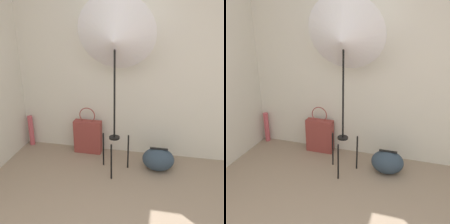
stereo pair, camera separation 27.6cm
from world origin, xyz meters
TOP-DOWN VIEW (x-y plane):
  - wall_back at (0.00, 2.61)m, footprint 8.00×0.05m
  - photo_umbrella at (-0.31, 2.06)m, footprint 0.88×0.51m
  - tote_bag at (-0.77, 2.46)m, footprint 0.38×0.13m
  - duffel_bag at (0.23, 2.19)m, footprint 0.40×0.29m
  - paper_roll at (-1.67, 2.51)m, footprint 0.07×0.07m

SIDE VIEW (x-z plane):
  - duffel_bag at x=0.23m, z-range 0.00..0.30m
  - paper_roll at x=-1.67m, z-range 0.00..0.46m
  - tote_bag at x=-0.77m, z-range -0.09..0.58m
  - wall_back at x=0.00m, z-range 0.00..2.60m
  - photo_umbrella at x=-0.31m, z-range 0.58..2.67m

